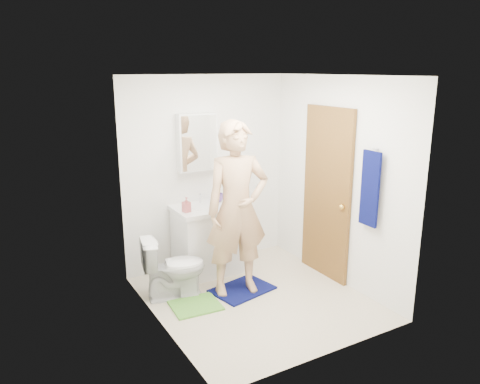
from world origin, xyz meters
The scene contains 22 objects.
floor centered at (0.00, 0.00, -0.01)m, with size 2.20×2.40×0.02m, color beige.
ceiling centered at (0.00, 0.00, 2.41)m, with size 2.20×2.40×0.02m, color white.
wall_back centered at (0.00, 1.21, 1.20)m, with size 2.20×0.02×2.40m, color white.
wall_front centered at (0.00, -1.21, 1.20)m, with size 2.20×0.02×2.40m, color white.
wall_left centered at (-1.11, 0.00, 1.20)m, with size 0.02×2.40×2.40m, color white.
wall_right centered at (1.11, 0.00, 1.20)m, with size 0.02×2.40×2.40m, color white.
vanity_cabinet centered at (-0.15, 0.91, 0.40)m, with size 0.75×0.55×0.80m, color white.
countertop centered at (-0.15, 0.91, 0.83)m, with size 0.79×0.59×0.05m, color white.
sink_basin centered at (-0.15, 0.91, 0.84)m, with size 0.40×0.40×0.03m, color white.
faucet centered at (-0.15, 1.09, 0.91)m, with size 0.03×0.03×0.12m, color silver.
medicine_cabinet centered at (-0.15, 1.14, 1.60)m, with size 0.50×0.12×0.70m, color white.
mirror_panel centered at (-0.15, 1.08, 1.60)m, with size 0.46×0.01×0.66m, color white.
door centered at (1.07, 0.15, 1.02)m, with size 0.05×0.80×2.05m, color brown.
door_knob centered at (1.03, -0.17, 0.95)m, with size 0.07×0.07×0.07m, color gold.
towel centered at (1.03, -0.57, 1.25)m, with size 0.03×0.24×0.80m, color #080D4A.
towel_hook centered at (1.07, -0.57, 1.67)m, with size 0.02×0.02×0.06m, color silver.
toilet centered at (-0.76, 0.50, 0.35)m, with size 0.39×0.68×0.70m, color white.
bath_mat centered at (-0.04, 0.25, 0.01)m, with size 0.67×0.48×0.02m, color #080D4A.
green_rug centered at (-0.66, 0.17, 0.01)m, with size 0.51×0.43×0.02m, color #5BA737.
soap_dispenser centered at (-0.45, 0.83, 0.94)m, with size 0.08×0.08×0.18m, color #BD585A.
toothbrush_cup centered at (0.06, 1.03, 0.90)m, with size 0.14×0.14×0.11m, color #634395.
man centered at (-0.10, 0.24, 0.99)m, with size 0.70×0.46×1.93m, color tan.
Camera 1 is at (-2.50, -3.99, 2.47)m, focal length 35.00 mm.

